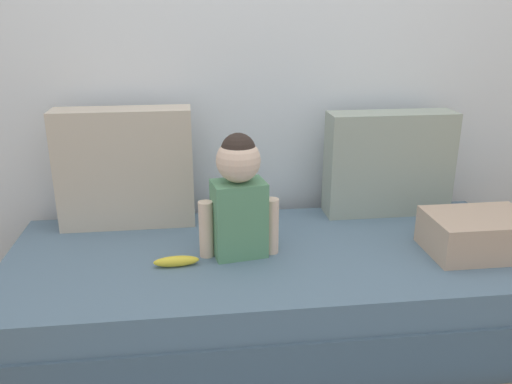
{
  "coord_description": "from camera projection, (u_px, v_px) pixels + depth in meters",
  "views": [
    {
      "loc": [
        -0.3,
        -1.87,
        1.27
      ],
      "look_at": [
        -0.07,
        0.0,
        0.61
      ],
      "focal_mm": 36.64,
      "sensor_mm": 36.0,
      "label": 1
    }
  ],
  "objects": [
    {
      "name": "ground_plane",
      "position": [
        272.0,
        327.0,
        2.21
      ],
      "size": [
        12.0,
        12.0,
        0.0
      ],
      "primitive_type": "plane",
      "color": "#93704C"
    },
    {
      "name": "back_wall",
      "position": [
        255.0,
        36.0,
        2.37
      ],
      "size": [
        5.36,
        0.1,
        2.31
      ],
      "primitive_type": "cube",
      "color": "silver",
      "rests_on": "ground"
    },
    {
      "name": "couch",
      "position": [
        272.0,
        290.0,
        2.15
      ],
      "size": [
        2.16,
        0.91,
        0.36
      ],
      "color": "#495F70",
      "rests_on": "ground"
    },
    {
      "name": "throw_pillow_left",
      "position": [
        126.0,
        168.0,
        2.26
      ],
      "size": [
        0.58,
        0.16,
        0.52
      ],
      "primitive_type": "cube",
      "color": "#C1B29E",
      "rests_on": "couch"
    },
    {
      "name": "throw_pillow_right",
      "position": [
        389.0,
        163.0,
        2.41
      ],
      "size": [
        0.58,
        0.16,
        0.48
      ],
      "primitive_type": "cube",
      "color": "#99A393",
      "rests_on": "couch"
    },
    {
      "name": "toddler",
      "position": [
        239.0,
        194.0,
        1.98
      ],
      "size": [
        0.31,
        0.17,
        0.49
      ],
      "color": "#568E66",
      "rests_on": "couch"
    },
    {
      "name": "banana",
      "position": [
        176.0,
        261.0,
        1.95
      ],
      "size": [
        0.17,
        0.05,
        0.04
      ],
      "primitive_type": "ellipsoid",
      "rotation": [
        0.0,
        0.0,
        0.05
      ],
      "color": "yellow",
      "rests_on": "couch"
    },
    {
      "name": "folded_blanket",
      "position": [
        479.0,
        234.0,
        2.05
      ],
      "size": [
        0.4,
        0.28,
        0.15
      ],
      "primitive_type": "cube",
      "color": "tan",
      "rests_on": "couch"
    }
  ]
}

